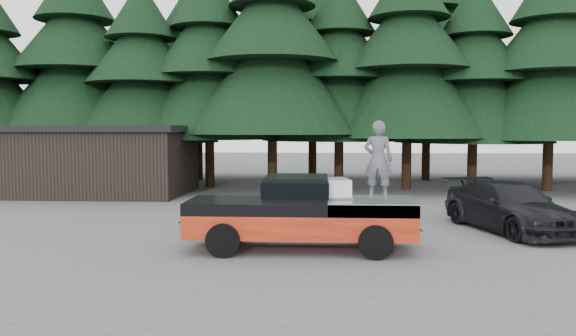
# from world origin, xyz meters

# --- Properties ---
(ground) EXTENTS (120.00, 120.00, 0.00)m
(ground) POSITION_xyz_m (0.00, 0.00, 0.00)
(ground) COLOR #49494B
(ground) RESTS_ON ground
(pickup_truck) EXTENTS (6.00, 2.04, 1.33)m
(pickup_truck) POSITION_xyz_m (1.03, -0.17, 0.67)
(pickup_truck) COLOR red
(pickup_truck) RESTS_ON ground
(truck_cab) EXTENTS (1.66, 1.90, 0.59)m
(truck_cab) POSITION_xyz_m (0.93, -0.17, 1.62)
(truck_cab) COLOR black
(truck_cab) RESTS_ON pickup_truck
(air_compressor) EXTENTS (0.82, 0.73, 0.48)m
(air_compressor) POSITION_xyz_m (1.94, -0.12, 1.57)
(air_compressor) COLOR white
(air_compressor) RESTS_ON pickup_truck
(man_on_bed) EXTENTS (0.83, 0.64, 2.02)m
(man_on_bed) POSITION_xyz_m (3.02, -0.12, 2.34)
(man_on_bed) COLOR #53555A
(man_on_bed) RESTS_ON pickup_truck
(parked_car) EXTENTS (3.50, 5.59, 1.51)m
(parked_car) POSITION_xyz_m (7.34, 2.90, 0.75)
(parked_car) COLOR black
(parked_car) RESTS_ON ground
(utility_building) EXTENTS (8.40, 6.40, 3.30)m
(utility_building) POSITION_xyz_m (-9.00, 12.00, 1.67)
(utility_building) COLOR black
(utility_building) RESTS_ON ground
(treeline) EXTENTS (60.15, 16.05, 17.50)m
(treeline) POSITION_xyz_m (0.42, 17.20, 7.72)
(treeline) COLOR black
(treeline) RESTS_ON ground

